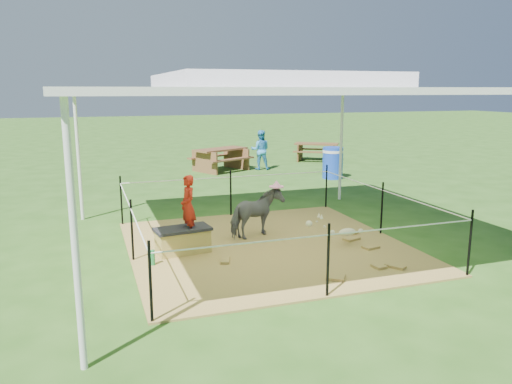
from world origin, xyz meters
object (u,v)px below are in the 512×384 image
object	(u,v)px
green_bottle	(153,258)
pony	(257,213)
woman	(188,200)
trash_barrel	(333,163)
distant_person	(260,150)
picnic_table_near	(221,160)
foal	(347,230)
straw_bale	(183,241)
picnic_table_far	(316,152)

from	to	relation	value
green_bottle	pony	xyz separation A→B (m)	(1.98, 0.89, 0.32)
woman	pony	bearing A→B (deg)	100.44
trash_barrel	distant_person	bearing A→B (deg)	123.01
pony	distant_person	bearing A→B (deg)	-44.78
pony	picnic_table_near	world-z (taller)	pony
distant_person	foal	bearing A→B (deg)	99.33
foal	woman	bearing A→B (deg)	162.08
straw_bale	picnic_table_far	bearing A→B (deg)	53.41
pony	picnic_table_near	xyz separation A→B (m)	(1.40, 7.71, -0.09)
pony	foal	distance (m)	1.64
woman	green_bottle	distance (m)	1.10
foal	pony	bearing A→B (deg)	137.54
picnic_table_near	pony	bearing A→B (deg)	-126.20
pony	foal	world-z (taller)	pony
green_bottle	trash_barrel	size ratio (longest dim) A/B	0.24
distant_person	picnic_table_far	bearing A→B (deg)	-135.62
trash_barrel	picnic_table_near	size ratio (longest dim) A/B	0.53
pony	picnic_table_near	bearing A→B (deg)	-35.11
green_bottle	trash_barrel	xyz separation A→B (m)	(6.21, 6.07, 0.33)
trash_barrel	picnic_table_near	xyz separation A→B (m)	(-2.83, 2.52, -0.10)
woman	green_bottle	size ratio (longest dim) A/B	4.32
straw_bale	picnic_table_near	distance (m)	8.62
trash_barrel	green_bottle	bearing A→B (deg)	-135.64
woman	trash_barrel	distance (m)	7.92
woman	distant_person	world-z (taller)	woman
picnic_table_near	distant_person	world-z (taller)	distant_person
picnic_table_near	picnic_table_far	distance (m)	4.19
pony	picnic_table_far	size ratio (longest dim) A/B	0.64
green_bottle	foal	distance (m)	3.31
straw_bale	green_bottle	bearing A→B (deg)	-140.71
straw_bale	foal	bearing A→B (deg)	-10.30
woman	straw_bale	bearing A→B (deg)	-97.75
picnic_table_near	picnic_table_far	xyz separation A→B (m)	(4.04, 1.10, -0.04)
straw_bale	picnic_table_far	xyz separation A→B (m)	(6.86, 9.25, 0.12)
straw_bale	distant_person	bearing A→B (deg)	62.42
picnic_table_near	distant_person	distance (m)	1.37
green_bottle	trash_barrel	bearing A→B (deg)	44.36
picnic_table_far	distant_person	world-z (taller)	distant_person
straw_bale	distant_person	world-z (taller)	distant_person
woman	picnic_table_far	bearing A→B (deg)	136.06
woman	pony	distance (m)	1.46
woman	trash_barrel	size ratio (longest dim) A/B	1.06
green_bottle	picnic_table_far	world-z (taller)	picnic_table_far
woman	green_bottle	xyz separation A→B (m)	(-0.65, -0.45, -0.76)
woman	picnic_table_far	xyz separation A→B (m)	(6.76, 9.25, -0.57)
green_bottle	picnic_table_far	xyz separation A→B (m)	(7.41, 9.70, 0.19)
green_bottle	picnic_table_far	distance (m)	12.21
woman	picnic_table_near	bearing A→B (deg)	153.76
straw_bale	green_bottle	distance (m)	0.71
foal	picnic_table_far	world-z (taller)	picnic_table_far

